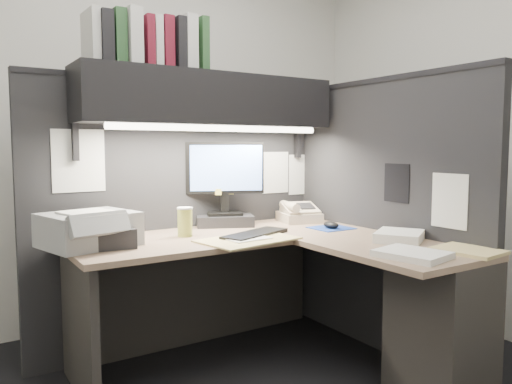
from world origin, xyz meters
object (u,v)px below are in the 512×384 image
desk (331,299)px  overhead_shelf (210,100)px  keyboard (255,234)px  coffee_cup (185,223)px  printer (89,229)px  notebook_stack (99,237)px  monitor (225,193)px  telephone (299,214)px

desk → overhead_shelf: bearing=111.8°
overhead_shelf → keyboard: 0.84m
coffee_cup → printer: size_ratio=0.36×
keyboard → notebook_stack: notebook_stack is taller
monitor → printer: size_ratio=1.25×
keyboard → printer: printer is taller
printer → desk: bearing=-45.2°
keyboard → notebook_stack: size_ratio=1.38×
monitor → keyboard: (-0.04, -0.41, -0.20)m
telephone → printer: size_ratio=0.61×
keyboard → printer: 0.88m
desk → printer: (-1.05, 0.63, 0.37)m
monitor → notebook_stack: (-0.85, -0.24, -0.16)m
keyboard → printer: size_ratio=1.07×
notebook_stack → overhead_shelf: bearing=13.9°
desk → keyboard: bearing=116.5°
telephone → coffee_cup: size_ratio=1.67×
monitor → notebook_stack: bearing=-140.3°
desk → monitor: (-0.17, 0.82, 0.50)m
coffee_cup → notebook_stack: bearing=-175.7°
desk → notebook_stack: (-1.02, 0.58, 0.34)m
monitor → telephone: monitor is taller
desk → telephone: (0.33, 0.71, 0.34)m
coffee_cup → printer: bearing=178.1°
overhead_shelf → notebook_stack: (-0.72, -0.18, -0.72)m
keyboard → monitor: bearing=62.9°
monitor → printer: bearing=-144.2°
overhead_shelf → keyboard: (0.10, -0.34, -0.76)m
overhead_shelf → keyboard: overhead_shelf is taller
printer → notebook_stack: bearing=-72.2°
desk → monitor: 0.97m
monitor → desk: bearing=-54.9°
desk → printer: size_ratio=4.07×
coffee_cup → printer: 0.52m
monitor → keyboard: bearing=-71.6°
overhead_shelf → keyboard: size_ratio=3.48×
coffee_cup → notebook_stack: 0.48m
coffee_cup → overhead_shelf: bearing=31.1°
printer → notebook_stack: size_ratio=1.30×
desk → coffee_cup: 0.89m
telephone → notebook_stack: (-1.35, -0.13, -0.00)m
desk → monitor: size_ratio=3.24×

